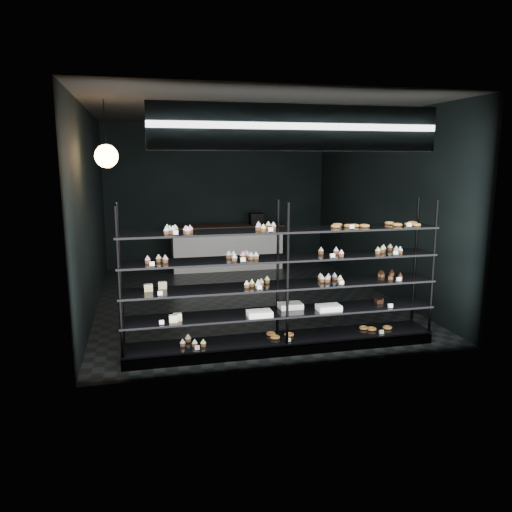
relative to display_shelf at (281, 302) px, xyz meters
name	(u,v)px	position (x,y,z in m)	size (l,w,h in m)	color
room	(245,208)	(0.05, 2.45, 0.97)	(5.01, 6.01, 3.20)	black
display_shelf	(281,302)	(0.00, 0.00, 0.00)	(4.00, 0.50, 1.91)	black
signage	(299,128)	(0.05, -0.48, 2.12)	(3.30, 0.05, 0.50)	#0D1142
pendant_lamp	(106,156)	(-2.09, 1.19, 1.82)	(0.31, 0.31, 0.88)	black
service_counter	(227,247)	(0.18, 4.95, -0.13)	(2.50, 0.65, 1.23)	silver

